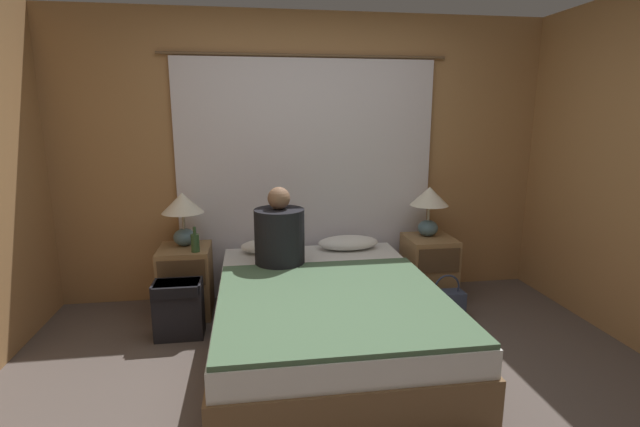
# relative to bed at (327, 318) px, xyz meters

# --- Properties ---
(ground_plane) EXTENTS (16.00, 16.00, 0.00)m
(ground_plane) POSITION_rel_bed_xyz_m (0.00, -0.62, -0.24)
(ground_plane) COLOR #564C47
(wall_back) EXTENTS (4.45, 0.06, 2.50)m
(wall_back) POSITION_rel_bed_xyz_m (0.00, 1.15, 1.01)
(wall_back) COLOR #A37547
(wall_back) RESTS_ON ground_plane
(curtain_panel) EXTENTS (2.46, 0.02, 2.14)m
(curtain_panel) POSITION_rel_bed_xyz_m (0.00, 1.09, 0.83)
(curtain_panel) COLOR silver
(curtain_panel) RESTS_ON ground_plane
(bed) EXTENTS (1.52, 2.07, 0.48)m
(bed) POSITION_rel_bed_xyz_m (0.00, 0.00, 0.00)
(bed) COLOR brown
(bed) RESTS_ON ground_plane
(nightstand_left) EXTENTS (0.41, 0.45, 0.57)m
(nightstand_left) POSITION_rel_bed_xyz_m (-1.06, 0.77, 0.05)
(nightstand_left) COLOR #937047
(nightstand_left) RESTS_ON ground_plane
(nightstand_right) EXTENTS (0.41, 0.45, 0.57)m
(nightstand_right) POSITION_rel_bed_xyz_m (1.06, 0.77, 0.05)
(nightstand_right) COLOR #937047
(nightstand_right) RESTS_ON ground_plane
(lamp_left) EXTENTS (0.34, 0.34, 0.44)m
(lamp_left) POSITION_rel_bed_xyz_m (-1.06, 0.84, 0.64)
(lamp_left) COLOR slate
(lamp_left) RESTS_ON nightstand_left
(lamp_right) EXTENTS (0.34, 0.34, 0.44)m
(lamp_right) POSITION_rel_bed_xyz_m (1.06, 0.84, 0.64)
(lamp_right) COLOR slate
(lamp_right) RESTS_ON nightstand_right
(pillow_left) EXTENTS (0.53, 0.28, 0.12)m
(pillow_left) POSITION_rel_bed_xyz_m (-0.33, 0.86, 0.30)
(pillow_left) COLOR white
(pillow_left) RESTS_ON bed
(pillow_right) EXTENTS (0.53, 0.28, 0.12)m
(pillow_right) POSITION_rel_bed_xyz_m (0.33, 0.86, 0.30)
(pillow_right) COLOR white
(pillow_right) RESTS_ON bed
(blanket_on_bed) EXTENTS (1.46, 1.46, 0.03)m
(blanket_on_bed) POSITION_rel_bed_xyz_m (0.00, -0.28, 0.26)
(blanket_on_bed) COLOR #4C6B4C
(blanket_on_bed) RESTS_ON bed
(person_left_in_bed) EXTENTS (0.39, 0.39, 0.63)m
(person_left_in_bed) POSITION_rel_bed_xyz_m (-0.29, 0.49, 0.49)
(person_left_in_bed) COLOR black
(person_left_in_bed) RESTS_ON bed
(beer_bottle_on_left_stand) EXTENTS (0.07, 0.07, 0.20)m
(beer_bottle_on_left_stand) POSITION_rel_bed_xyz_m (-0.95, 0.64, 0.42)
(beer_bottle_on_left_stand) COLOR #2D4C28
(beer_bottle_on_left_stand) RESTS_ON nightstand_left
(backpack_on_floor) EXTENTS (0.35, 0.24, 0.43)m
(backpack_on_floor) POSITION_rel_bed_xyz_m (-1.06, 0.35, 0.01)
(backpack_on_floor) COLOR black
(backpack_on_floor) RESTS_ON ground_plane
(handbag_on_floor) EXTENTS (0.29, 0.15, 0.37)m
(handbag_on_floor) POSITION_rel_bed_xyz_m (1.06, 0.37, -0.11)
(handbag_on_floor) COLOR #333D56
(handbag_on_floor) RESTS_ON ground_plane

